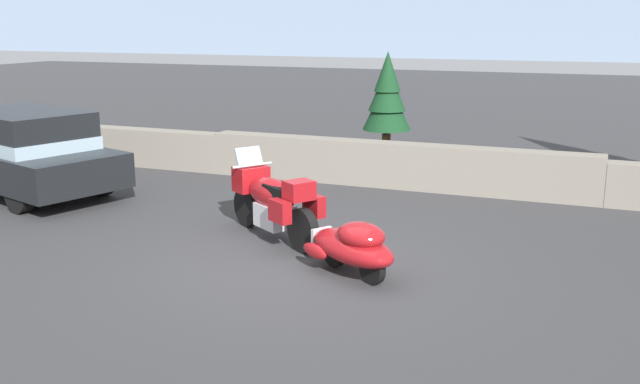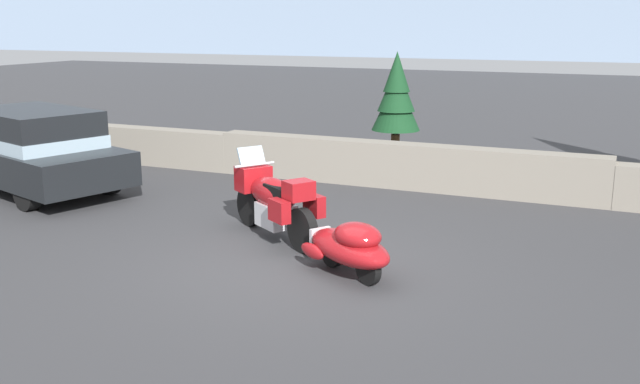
% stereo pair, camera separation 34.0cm
% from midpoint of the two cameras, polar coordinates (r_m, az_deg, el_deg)
% --- Properties ---
extents(ground_plane, '(80.00, 80.00, 0.00)m').
position_cam_midpoint_polar(ground_plane, '(10.01, -2.90, -5.71)').
color(ground_plane, '#38383A').
extents(stone_guard_wall, '(24.00, 0.51, 0.91)m').
position_cam_midpoint_polar(stone_guard_wall, '(14.51, 4.77, 2.12)').
color(stone_guard_wall, gray).
rests_on(stone_guard_wall, ground).
extents(touring_motorcycle, '(2.00, 1.50, 1.33)m').
position_cam_midpoint_polar(touring_motorcycle, '(10.98, -4.68, -0.61)').
color(touring_motorcycle, black).
rests_on(touring_motorcycle, ground).
extents(car_shaped_trailer, '(2.04, 1.52, 0.76)m').
position_cam_midpoint_polar(car_shaped_trailer, '(9.41, 1.62, -4.32)').
color(car_shaped_trailer, black).
rests_on(car_shaped_trailer, ground).
extents(suv_at_left_edge, '(5.17, 3.34, 1.63)m').
position_cam_midpoint_polar(suv_at_left_edge, '(15.09, -23.50, 3.07)').
color(suv_at_left_edge, black).
rests_on(suv_at_left_edge, ground).
extents(pine_tree_secondary, '(1.10, 1.10, 2.64)m').
position_cam_midpoint_polar(pine_tree_secondary, '(16.39, 4.82, 7.74)').
color(pine_tree_secondary, brown).
rests_on(pine_tree_secondary, ground).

